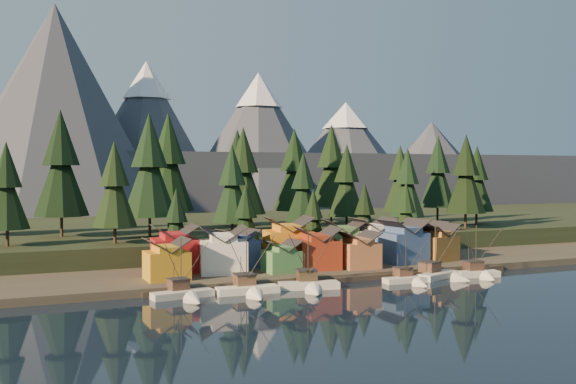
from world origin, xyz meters
name	(u,v)px	position (x,y,z in m)	size (l,w,h in m)	color
ground	(383,296)	(0.00, 0.00, 0.00)	(500.00, 500.00, 0.00)	black
shore_strip	(294,262)	(0.00, 40.00, 0.75)	(400.00, 50.00, 1.50)	#393529
hillside	(229,233)	(0.00, 90.00, 3.00)	(420.00, 100.00, 6.00)	black
dock	(340,278)	(0.00, 16.50, 0.50)	(80.00, 4.00, 1.00)	#40352D
mountain_ridge	(143,162)	(-4.20, 213.59, 26.06)	(560.00, 190.00, 90.00)	#424755
boat_0	(185,287)	(-33.23, 11.00, 2.10)	(11.53, 12.32, 11.69)	beige
boat_1	(250,282)	(-21.63, 10.11, 2.27)	(11.84, 12.81, 12.50)	white
boat_2	(310,278)	(-9.71, 9.96, 2.33)	(12.15, 12.78, 12.70)	silver
boat_4	(411,274)	(11.52, 8.60, 1.90)	(10.33, 11.19, 10.61)	beige
boat_5	(443,268)	(20.31, 10.11, 2.40)	(11.24, 11.78, 12.60)	beige
boat_6	(480,266)	(28.69, 8.76, 2.38)	(9.81, 10.41, 11.97)	silver
house_front_0	(167,258)	(-33.82, 23.14, 5.63)	(8.16, 7.75, 7.86)	#C38B1B
house_front_1	(223,248)	(-21.64, 26.42, 6.51)	(10.78, 10.50, 9.54)	silver
house_front_2	(281,255)	(-10.26, 22.86, 4.94)	(6.92, 6.97, 6.55)	#447F45
house_front_3	(317,247)	(-1.60, 24.01, 6.15)	(9.79, 9.44, 8.85)	maroon
house_front_4	(358,249)	(7.22, 22.03, 5.56)	(7.92, 8.49, 7.73)	#AA673C
house_front_5	(403,240)	(19.96, 24.39, 6.65)	(9.97, 9.19, 9.81)	#334D7A
house_front_6	(436,241)	(29.14, 24.75, 5.91)	(10.09, 9.76, 8.39)	#A4692A
house_back_0	(174,247)	(-30.37, 31.93, 6.52)	(9.21, 8.87, 9.55)	maroon
house_back_1	(238,248)	(-16.44, 32.07, 5.79)	(8.70, 8.77, 8.18)	#384F86
house_back_2	(288,239)	(-4.50, 32.93, 7.01)	(11.08, 10.39, 10.50)	orange
house_back_3	(344,239)	(9.87, 33.55, 6.45)	(10.66, 9.85, 9.42)	#48723D
house_back_4	(373,238)	(16.56, 31.77, 6.60)	(9.52, 9.19, 9.71)	white
house_back_5	(428,238)	(32.23, 32.25, 5.88)	(8.78, 8.85, 8.34)	#AE6C3D
tree_hill_0	(7,189)	(-62.00, 52.00, 18.36)	(9.71, 9.71, 22.61)	#332319
tree_hill_1	(61,167)	(-50.00, 68.00, 23.12)	(13.44, 13.44, 31.32)	#332319
tree_hill_2	(115,187)	(-40.00, 48.00, 18.54)	(9.85, 9.85, 22.95)	#332319
tree_hill_3	(149,169)	(-30.00, 60.00, 22.67)	(13.08, 13.08, 30.48)	#332319
tree_hill_4	(168,166)	(-22.00, 75.00, 23.52)	(13.76, 13.76, 32.05)	#332319
tree_hill_5	(232,187)	(-12.00, 50.00, 18.41)	(9.75, 9.75, 22.70)	#332319
tree_hill_6	(243,174)	(-4.00, 65.00, 21.31)	(12.02, 12.02, 28.00)	#332319
tree_hill_7	(303,190)	(6.00, 48.00, 17.45)	(8.99, 8.99, 20.94)	#332319
tree_hill_8	(294,173)	(14.00, 72.00, 21.62)	(12.26, 12.26, 28.57)	#332319
tree_hill_9	(347,183)	(22.00, 55.00, 18.81)	(10.06, 10.06, 23.43)	#332319
tree_hill_10	(331,169)	(30.00, 80.00, 22.73)	(13.14, 13.14, 30.60)	#332319
tree_hill_11	(407,185)	(38.00, 50.00, 18.26)	(9.63, 9.63, 22.43)	#332319
tree_hill_12	(400,181)	(46.00, 66.00, 19.14)	(10.32, 10.32, 24.04)	#332319
tree_hill_13	(466,177)	(56.00, 48.00, 20.47)	(11.36, 11.36, 26.47)	#332319
tree_hill_14	(438,174)	(64.00, 72.00, 21.02)	(11.79, 11.79, 27.47)	#332319
tree_hill_15	(237,173)	(0.00, 82.00, 21.57)	(12.23, 12.23, 28.48)	#332319
tree_hill_17	(477,181)	(68.00, 58.00, 19.04)	(10.24, 10.24, 23.85)	#332319
tree_shore_0	(176,223)	(-28.00, 40.00, 10.80)	(7.31, 7.31, 17.03)	#332319
tree_shore_1	(246,219)	(-12.00, 40.00, 11.28)	(7.69, 7.69, 17.90)	#332319
tree_shore_2	(313,220)	(5.00, 40.00, 10.43)	(7.02, 7.02, 16.35)	#332319
tree_shore_3	(365,215)	(19.00, 40.00, 11.20)	(7.62, 7.62, 17.76)	#332319
tree_shore_4	(406,214)	(31.00, 40.00, 11.32)	(7.72, 7.72, 17.98)	#332319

